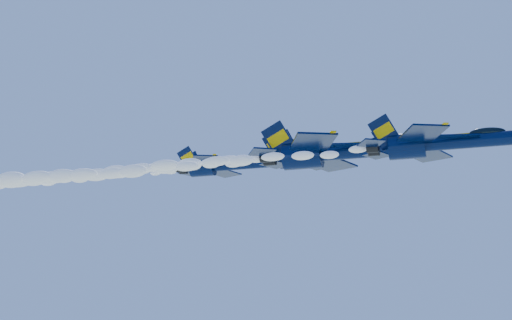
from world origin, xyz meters
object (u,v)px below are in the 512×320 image
(jet_third, at_px, (323,154))
(jet_fourth, at_px, (224,165))
(jet_lead, at_px, (441,142))
(jet_second, at_px, (339,151))

(jet_third, distance_m, jet_fourth, 16.52)
(jet_third, bearing_deg, jet_lead, -52.36)
(jet_second, xyz_separation_m, jet_third, (-3.20, 7.80, 2.04))
(jet_lead, height_order, jet_third, jet_third)
(jet_third, bearing_deg, jet_second, -67.69)
(jet_lead, bearing_deg, jet_fourth, 139.09)
(jet_lead, distance_m, jet_fourth, 39.32)
(jet_lead, height_order, jet_fourth, jet_fourth)
(jet_fourth, bearing_deg, jet_lead, -40.91)
(jet_lead, xyz_separation_m, jet_third, (-14.33, 18.59, 5.01))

